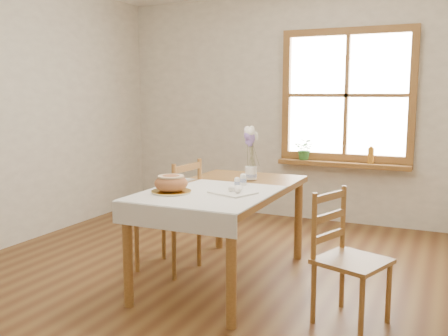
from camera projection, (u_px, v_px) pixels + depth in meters
The scene contains 18 objects.
ground at pixel (207, 292), 3.72m from camera, with size 5.00×5.00×0.00m, color brown.
room_walls at pixel (206, 59), 3.47m from camera, with size 4.60×5.10×2.65m.
window at pixel (347, 95), 5.52m from camera, with size 1.46×0.08×1.46m.
window_sill at pixel (343, 164), 5.57m from camera, with size 1.46×0.20×0.05m.
dining_table at pixel (224, 198), 3.89m from camera, with size 0.90×1.60×0.75m.
table_linen at pixel (206, 193), 3.61m from camera, with size 0.91×0.99×0.01m, color silver.
chair_left at pixel (168, 215), 4.16m from camera, with size 0.44×0.46×0.93m, color #905D2C, non-canonical shape.
chair_right at pixel (352, 259), 3.17m from camera, with size 0.40×0.42×0.86m, color #905D2C, non-canonical shape.
bread_plate at pixel (171, 192), 3.60m from camera, with size 0.28×0.28×0.02m, color silver.
bread_loaf at pixel (171, 182), 3.59m from camera, with size 0.24×0.24×0.13m, color #B36C3F.
egg_napkin at pixel (233, 192), 3.58m from camera, with size 0.29×0.24×0.01m, color silver.
eggs at pixel (233, 188), 3.58m from camera, with size 0.22×0.20×0.05m, color white, non-canonical shape.
salt_shaker at pixel (237, 182), 3.81m from camera, with size 0.04×0.04×0.08m, color silver.
pepper_shaker at pixel (243, 179), 3.89m from camera, with size 0.05×0.05×0.10m, color silver.
flower_vase at pixel (251, 174), 4.17m from camera, with size 0.10×0.10×0.11m, color silver.
lavender_bouquet at pixel (251, 148), 4.14m from camera, with size 0.17×0.17×0.33m, color #75599F, non-canonical shape.
potted_plant at pixel (305, 152), 5.73m from camera, with size 0.22×0.24×0.19m, color #32722D.
amber_bottle at pixel (371, 155), 5.43m from camera, with size 0.07×0.07×0.19m, color #B07220.
Camera 1 is at (1.59, -3.17, 1.47)m, focal length 40.00 mm.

